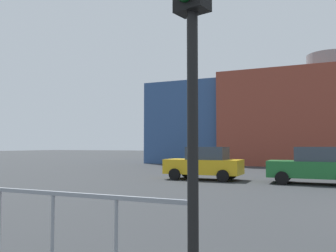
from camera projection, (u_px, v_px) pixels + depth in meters
name	position (u px, v px, depth m)	size (l,w,h in m)	color
building_backdrop	(331.00, 120.00, 32.02)	(33.01, 11.95, 10.12)	brown
parked_car_0	(204.00, 163.00, 17.53)	(3.79, 1.86, 1.64)	gold
parked_car_1	(314.00, 166.00, 15.49)	(3.80, 1.87, 1.65)	#1E662D
traffic_light_near_left	(191.00, 28.00, 3.79)	(0.41, 0.40, 4.05)	black
pedestrian_railing	(25.00, 206.00, 5.32)	(5.47, 0.06, 1.03)	gray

